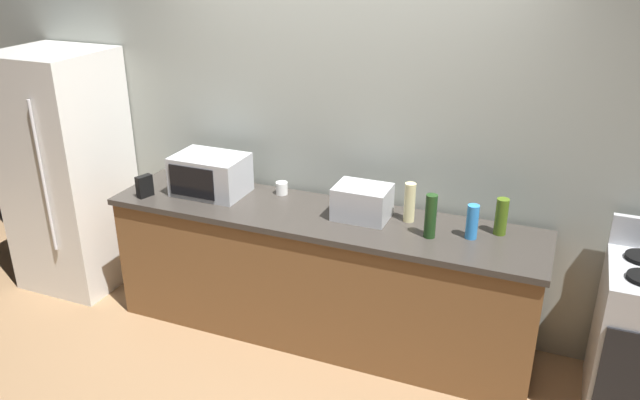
{
  "coord_description": "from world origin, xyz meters",
  "views": [
    {
      "loc": [
        1.39,
        -2.99,
        2.57
      ],
      "look_at": [
        0.0,
        0.4,
        1.0
      ],
      "focal_mm": 35.41,
      "sensor_mm": 36.0,
      "label": 1
    }
  ],
  "objects_px": {
    "cordless_phone": "(145,186)",
    "bottle_olive_oil": "(501,217)",
    "mug_white": "(282,188)",
    "bottle_spray_cleaner": "(472,222)",
    "bottle_wine": "(431,216)",
    "refrigerator": "(68,171)",
    "microwave": "(210,175)",
    "toaster_oven": "(362,202)",
    "bottle_hand_soap": "(410,202)"
  },
  "relations": [
    {
      "from": "bottle_olive_oil",
      "to": "bottle_hand_soap",
      "type": "bearing_deg",
      "value": -177.05
    },
    {
      "from": "refrigerator",
      "to": "microwave",
      "type": "relative_size",
      "value": 3.75
    },
    {
      "from": "microwave",
      "to": "mug_white",
      "type": "bearing_deg",
      "value": 20.0
    },
    {
      "from": "bottle_olive_oil",
      "to": "mug_white",
      "type": "xyz_separation_m",
      "value": [
        -1.47,
        0.06,
        -0.07
      ]
    },
    {
      "from": "bottle_wine",
      "to": "refrigerator",
      "type": "bearing_deg",
      "value": 178.97
    },
    {
      "from": "refrigerator",
      "to": "bottle_hand_soap",
      "type": "height_order",
      "value": "refrigerator"
    },
    {
      "from": "mug_white",
      "to": "cordless_phone",
      "type": "bearing_deg",
      "value": -154.97
    },
    {
      "from": "bottle_spray_cleaner",
      "to": "bottle_olive_oil",
      "type": "height_order",
      "value": "bottle_olive_oil"
    },
    {
      "from": "refrigerator",
      "to": "mug_white",
      "type": "height_order",
      "value": "refrigerator"
    },
    {
      "from": "refrigerator",
      "to": "bottle_hand_soap",
      "type": "relative_size",
      "value": 7.18
    },
    {
      "from": "bottle_olive_oil",
      "to": "bottle_hand_soap",
      "type": "height_order",
      "value": "bottle_hand_soap"
    },
    {
      "from": "cordless_phone",
      "to": "bottle_hand_soap",
      "type": "distance_m",
      "value": 1.79
    },
    {
      "from": "toaster_oven",
      "to": "bottle_hand_soap",
      "type": "xyz_separation_m",
      "value": [
        0.29,
        0.06,
        0.02
      ]
    },
    {
      "from": "refrigerator",
      "to": "toaster_oven",
      "type": "height_order",
      "value": "refrigerator"
    },
    {
      "from": "bottle_hand_soap",
      "to": "bottle_spray_cleaner",
      "type": "bearing_deg",
      "value": -12.86
    },
    {
      "from": "bottle_spray_cleaner",
      "to": "mug_white",
      "type": "bearing_deg",
      "value": 172.04
    },
    {
      "from": "microwave",
      "to": "mug_white",
      "type": "distance_m",
      "value": 0.5
    },
    {
      "from": "cordless_phone",
      "to": "bottle_wine",
      "type": "distance_m",
      "value": 1.93
    },
    {
      "from": "toaster_oven",
      "to": "bottle_hand_soap",
      "type": "bearing_deg",
      "value": 12.06
    },
    {
      "from": "mug_white",
      "to": "toaster_oven",
      "type": "bearing_deg",
      "value": -13.72
    },
    {
      "from": "microwave",
      "to": "mug_white",
      "type": "height_order",
      "value": "microwave"
    },
    {
      "from": "cordless_phone",
      "to": "bottle_wine",
      "type": "xyz_separation_m",
      "value": [
        1.93,
        0.13,
        0.06
      ]
    },
    {
      "from": "toaster_oven",
      "to": "bottle_olive_oil",
      "type": "distance_m",
      "value": 0.84
    },
    {
      "from": "bottle_olive_oil",
      "to": "bottle_wine",
      "type": "bearing_deg",
      "value": -152.23
    },
    {
      "from": "bottle_spray_cleaner",
      "to": "bottle_wine",
      "type": "bearing_deg",
      "value": -160.85
    },
    {
      "from": "bottle_hand_soap",
      "to": "bottle_wine",
      "type": "bearing_deg",
      "value": -45.13
    },
    {
      "from": "microwave",
      "to": "toaster_oven",
      "type": "xyz_separation_m",
      "value": [
        1.09,
        0.01,
        -0.03
      ]
    },
    {
      "from": "microwave",
      "to": "bottle_wine",
      "type": "bearing_deg",
      "value": -3.62
    },
    {
      "from": "refrigerator",
      "to": "bottle_spray_cleaner",
      "type": "xyz_separation_m",
      "value": [
        3.0,
        0.03,
        0.1
      ]
    },
    {
      "from": "cordless_phone",
      "to": "bottle_wine",
      "type": "relative_size",
      "value": 0.56
    },
    {
      "from": "cordless_phone",
      "to": "bottle_olive_oil",
      "type": "bearing_deg",
      "value": 27.03
    },
    {
      "from": "microwave",
      "to": "cordless_phone",
      "type": "height_order",
      "value": "microwave"
    },
    {
      "from": "toaster_oven",
      "to": "mug_white",
      "type": "distance_m",
      "value": 0.65
    },
    {
      "from": "microwave",
      "to": "mug_white",
      "type": "relative_size",
      "value": 5.6
    },
    {
      "from": "bottle_spray_cleaner",
      "to": "microwave",
      "type": "bearing_deg",
      "value": 179.42
    },
    {
      "from": "refrigerator",
      "to": "bottle_olive_oil",
      "type": "bearing_deg",
      "value": 2.72
    },
    {
      "from": "toaster_oven",
      "to": "microwave",
      "type": "bearing_deg",
      "value": -179.36
    },
    {
      "from": "refrigerator",
      "to": "bottle_olive_oil",
      "type": "relative_size",
      "value": 7.97
    },
    {
      "from": "mug_white",
      "to": "bottle_olive_oil",
      "type": "bearing_deg",
      "value": -2.53
    },
    {
      "from": "bottle_olive_oil",
      "to": "mug_white",
      "type": "relative_size",
      "value": 2.63
    },
    {
      "from": "microwave",
      "to": "cordless_phone",
      "type": "distance_m",
      "value": 0.45
    },
    {
      "from": "toaster_oven",
      "to": "bottle_spray_cleaner",
      "type": "bearing_deg",
      "value": -2.52
    },
    {
      "from": "bottle_wine",
      "to": "bottle_hand_soap",
      "type": "bearing_deg",
      "value": 134.87
    },
    {
      "from": "cordless_phone",
      "to": "mug_white",
      "type": "distance_m",
      "value": 0.93
    },
    {
      "from": "microwave",
      "to": "cordless_phone",
      "type": "bearing_deg",
      "value": -149.44
    },
    {
      "from": "toaster_oven",
      "to": "mug_white",
      "type": "relative_size",
      "value": 3.96
    },
    {
      "from": "refrigerator",
      "to": "microwave",
      "type": "height_order",
      "value": "refrigerator"
    },
    {
      "from": "refrigerator",
      "to": "bottle_olive_oil",
      "type": "distance_m",
      "value": 3.15
    },
    {
      "from": "refrigerator",
      "to": "cordless_phone",
      "type": "distance_m",
      "value": 0.86
    },
    {
      "from": "cordless_phone",
      "to": "bottle_olive_oil",
      "type": "height_order",
      "value": "bottle_olive_oil"
    }
  ]
}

